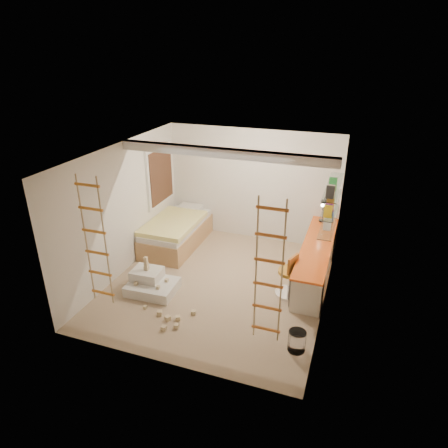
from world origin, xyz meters
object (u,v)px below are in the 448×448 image
at_px(desk, 316,259).
at_px(swivel_chair, 290,280).
at_px(bed, 177,232).
at_px(play_platform, 151,283).

bearing_deg(desk, swivel_chair, -114.52).
bearing_deg(desk, bed, 173.51).
bearing_deg(play_platform, desk, 27.93).
distance_m(bed, swivel_chair, 3.06).
relative_size(desk, play_platform, 3.05).
height_order(desk, bed, desk).
distance_m(swivel_chair, play_platform, 2.59).
height_order(bed, swivel_chair, swivel_chair).
bearing_deg(bed, play_platform, -79.25).
bearing_deg(bed, swivel_chair, -22.00).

